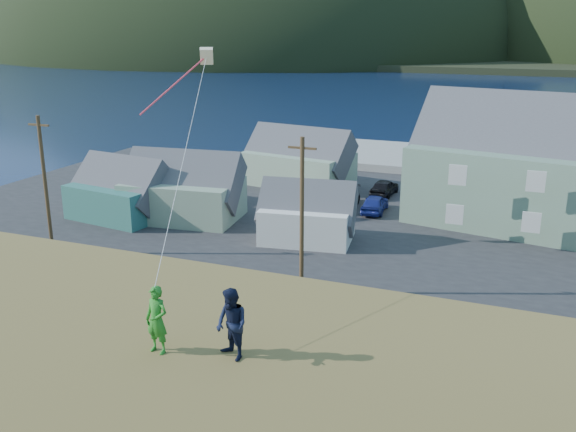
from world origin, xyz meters
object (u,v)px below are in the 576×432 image
(wharf, at_px, (379,155))
(shed_palegreen_far, at_px, (299,159))
(kite_flyer_green, at_px, (157,320))
(kite_flyer_navy, at_px, (232,324))
(shed_palegreen_near, at_px, (183,189))
(shed_teal, at_px, (120,191))
(shed_white, at_px, (307,214))

(wharf, distance_m, shed_palegreen_far, 15.45)
(kite_flyer_green, relative_size, kite_flyer_navy, 0.97)
(shed_palegreen_near, bearing_deg, kite_flyer_navy, -63.76)
(shed_teal, distance_m, shed_palegreen_near, 5.01)
(shed_palegreen_near, relative_size, shed_white, 1.33)
(shed_white, xyz_separation_m, shed_palegreen_far, (-6.36, 15.03, 0.53))
(shed_teal, relative_size, shed_palegreen_near, 0.86)
(shed_palegreen_far, bearing_deg, kite_flyer_navy, -61.53)
(wharf, xyz_separation_m, kite_flyer_navy, (10.52, -57.86, 7.63))
(shed_palegreen_far, relative_size, kite_flyer_navy, 6.19)
(shed_white, xyz_separation_m, kite_flyer_green, (6.52, -28.51, 5.99))
(shed_teal, bearing_deg, kite_flyer_navy, -41.20)
(wharf, height_order, shed_palegreen_near, shed_palegreen_near)
(wharf, bearing_deg, shed_teal, -114.17)
(shed_teal, height_order, kite_flyer_green, kite_flyer_green)
(shed_palegreen_near, bearing_deg, shed_palegreen_far, 65.21)
(shed_palegreen_near, height_order, kite_flyer_green, kite_flyer_green)
(shed_teal, xyz_separation_m, shed_palegreen_far, (9.22, 15.10, 0.34))
(shed_white, height_order, kite_flyer_green, kite_flyer_green)
(shed_palegreen_near, height_order, kite_flyer_navy, kite_flyer_navy)
(shed_palegreen_far, relative_size, kite_flyer_green, 6.39)
(wharf, xyz_separation_m, shed_white, (2.20, -29.75, 1.61))
(shed_palegreen_near, xyz_separation_m, kite_flyer_navy, (19.13, -29.55, 5.60))
(shed_palegreen_near, height_order, shed_palegreen_far, shed_palegreen_far)
(shed_teal, relative_size, kite_flyer_navy, 4.73)
(shed_palegreen_far, bearing_deg, shed_white, -57.39)
(kite_flyer_green, bearing_deg, wharf, 106.10)
(shed_teal, xyz_separation_m, kite_flyer_navy, (23.90, -28.04, 5.82))
(wharf, relative_size, shed_teal, 3.13)
(kite_flyer_navy, bearing_deg, wharf, 129.92)
(shed_teal, bearing_deg, shed_palegreen_far, 66.95)
(shed_palegreen_near, relative_size, shed_palegreen_far, 0.89)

